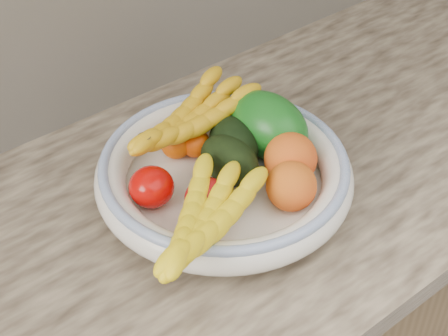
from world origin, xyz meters
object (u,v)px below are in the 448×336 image
fruit_bowl (224,174)px  banana_bunch_front (203,225)px  banana_bunch_back (190,124)px  green_mango (267,126)px

fruit_bowl → banana_bunch_front: (-0.11, -0.09, 0.03)m
banana_bunch_front → banana_bunch_back: bearing=27.6°
green_mango → banana_bunch_back: green_mango is taller
green_mango → fruit_bowl: bearing=-175.3°
green_mango → banana_bunch_front: size_ratio=0.55×
fruit_bowl → green_mango: bearing=12.5°
green_mango → banana_bunch_front: 0.25m
fruit_bowl → green_mango: 0.11m
green_mango → banana_bunch_back: 0.12m
green_mango → banana_bunch_back: size_ratio=0.55×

